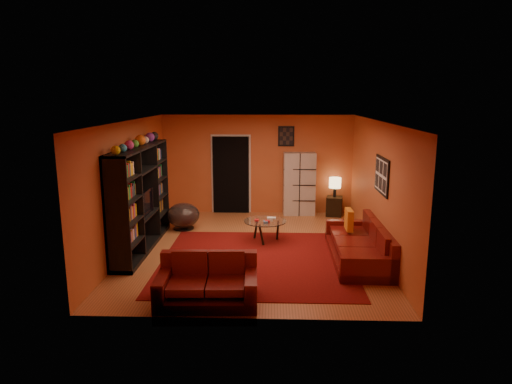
{
  "coord_description": "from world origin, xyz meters",
  "views": [
    {
      "loc": [
        0.38,
        -8.93,
        3.1
      ],
      "look_at": [
        0.06,
        0.1,
        1.17
      ],
      "focal_mm": 32.0,
      "sensor_mm": 36.0,
      "label": 1
    }
  ],
  "objects_px": {
    "sofa": "(363,245)",
    "storage_cabinet": "(299,184)",
    "bowl_chair": "(183,215)",
    "side_table": "(334,206)",
    "tv": "(142,203)",
    "coffee_table": "(265,223)",
    "table_lamp": "(335,183)",
    "entertainment_unit": "(141,198)",
    "loveseat": "(208,282)"
  },
  "relations": [
    {
      "from": "tv",
      "to": "side_table",
      "type": "xyz_separation_m",
      "value": [
        4.25,
        2.78,
        -0.72
      ]
    },
    {
      "from": "loveseat",
      "to": "bowl_chair",
      "type": "relative_size",
      "value": 2.02
    },
    {
      "from": "entertainment_unit",
      "to": "coffee_table",
      "type": "height_order",
      "value": "entertainment_unit"
    },
    {
      "from": "side_table",
      "to": "storage_cabinet",
      "type": "bearing_deg",
      "value": 174.71
    },
    {
      "from": "coffee_table",
      "to": "bowl_chair",
      "type": "height_order",
      "value": "bowl_chair"
    },
    {
      "from": "tv",
      "to": "sofa",
      "type": "relative_size",
      "value": 0.35
    },
    {
      "from": "storage_cabinet",
      "to": "tv",
      "type": "bearing_deg",
      "value": -142.43
    },
    {
      "from": "bowl_chair",
      "to": "side_table",
      "type": "bearing_deg",
      "value": 20.08
    },
    {
      "from": "sofa",
      "to": "coffee_table",
      "type": "bearing_deg",
      "value": 151.93
    },
    {
      "from": "bowl_chair",
      "to": "table_lamp",
      "type": "relative_size",
      "value": 1.5
    },
    {
      "from": "loveseat",
      "to": "storage_cabinet",
      "type": "height_order",
      "value": "storage_cabinet"
    },
    {
      "from": "bowl_chair",
      "to": "table_lamp",
      "type": "distance_m",
      "value": 3.99
    },
    {
      "from": "tv",
      "to": "bowl_chair",
      "type": "bearing_deg",
      "value": -20.62
    },
    {
      "from": "storage_cabinet",
      "to": "bowl_chair",
      "type": "height_order",
      "value": "storage_cabinet"
    },
    {
      "from": "entertainment_unit",
      "to": "loveseat",
      "type": "distance_m",
      "value": 3.04
    },
    {
      "from": "entertainment_unit",
      "to": "sofa",
      "type": "height_order",
      "value": "entertainment_unit"
    },
    {
      "from": "storage_cabinet",
      "to": "entertainment_unit",
      "type": "bearing_deg",
      "value": -143.49
    },
    {
      "from": "loveseat",
      "to": "table_lamp",
      "type": "bearing_deg",
      "value": -29.14
    },
    {
      "from": "entertainment_unit",
      "to": "storage_cabinet",
      "type": "height_order",
      "value": "entertainment_unit"
    },
    {
      "from": "sofa",
      "to": "storage_cabinet",
      "type": "relative_size",
      "value": 1.5
    },
    {
      "from": "entertainment_unit",
      "to": "storage_cabinet",
      "type": "xyz_separation_m",
      "value": [
        3.38,
        2.8,
        -0.23
      ]
    },
    {
      "from": "bowl_chair",
      "to": "storage_cabinet",
      "type": "bearing_deg",
      "value": 27.33
    },
    {
      "from": "entertainment_unit",
      "to": "storage_cabinet",
      "type": "bearing_deg",
      "value": 39.66
    },
    {
      "from": "entertainment_unit",
      "to": "sofa",
      "type": "distance_m",
      "value": 4.52
    },
    {
      "from": "bowl_chair",
      "to": "loveseat",
      "type": "bearing_deg",
      "value": -73.73
    },
    {
      "from": "loveseat",
      "to": "bowl_chair",
      "type": "height_order",
      "value": "loveseat"
    },
    {
      "from": "coffee_table",
      "to": "side_table",
      "type": "height_order",
      "value": "side_table"
    },
    {
      "from": "loveseat",
      "to": "storage_cabinet",
      "type": "xyz_separation_m",
      "value": [
        1.69,
        5.22,
        0.54
      ]
    },
    {
      "from": "loveseat",
      "to": "bowl_chair",
      "type": "xyz_separation_m",
      "value": [
        -1.1,
        3.77,
        0.05
      ]
    },
    {
      "from": "loveseat",
      "to": "table_lamp",
      "type": "distance_m",
      "value": 5.79
    },
    {
      "from": "entertainment_unit",
      "to": "sofa",
      "type": "relative_size",
      "value": 1.22
    },
    {
      "from": "sofa",
      "to": "loveseat",
      "type": "relative_size",
      "value": 1.6
    },
    {
      "from": "sofa",
      "to": "bowl_chair",
      "type": "relative_size",
      "value": 3.23
    },
    {
      "from": "loveseat",
      "to": "table_lamp",
      "type": "height_order",
      "value": "table_lamp"
    },
    {
      "from": "sofa",
      "to": "storage_cabinet",
      "type": "xyz_separation_m",
      "value": [
        -1.04,
        3.36,
        0.54
      ]
    },
    {
      "from": "tv",
      "to": "coffee_table",
      "type": "distance_m",
      "value": 2.59
    },
    {
      "from": "bowl_chair",
      "to": "side_table",
      "type": "height_order",
      "value": "bowl_chair"
    },
    {
      "from": "table_lamp",
      "to": "coffee_table",
      "type": "bearing_deg",
      "value": -128.64
    },
    {
      "from": "storage_cabinet",
      "to": "sofa",
      "type": "bearing_deg",
      "value": -75.92
    },
    {
      "from": "coffee_table",
      "to": "bowl_chair",
      "type": "distance_m",
      "value": 2.12
    },
    {
      "from": "entertainment_unit",
      "to": "tv",
      "type": "bearing_deg",
      "value": -52.2
    },
    {
      "from": "coffee_table",
      "to": "bowl_chair",
      "type": "relative_size",
      "value": 1.2
    },
    {
      "from": "entertainment_unit",
      "to": "loveseat",
      "type": "bearing_deg",
      "value": -55.1
    },
    {
      "from": "table_lamp",
      "to": "side_table",
      "type": "bearing_deg",
      "value": 0.0
    },
    {
      "from": "tv",
      "to": "table_lamp",
      "type": "bearing_deg",
      "value": -56.81
    },
    {
      "from": "tv",
      "to": "coffee_table",
      "type": "bearing_deg",
      "value": -77.34
    },
    {
      "from": "sofa",
      "to": "storage_cabinet",
      "type": "distance_m",
      "value": 3.55
    },
    {
      "from": "side_table",
      "to": "table_lamp",
      "type": "bearing_deg",
      "value": 0.0
    },
    {
      "from": "loveseat",
      "to": "coffee_table",
      "type": "distance_m",
      "value": 3.03
    },
    {
      "from": "entertainment_unit",
      "to": "tv",
      "type": "height_order",
      "value": "entertainment_unit"
    }
  ]
}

